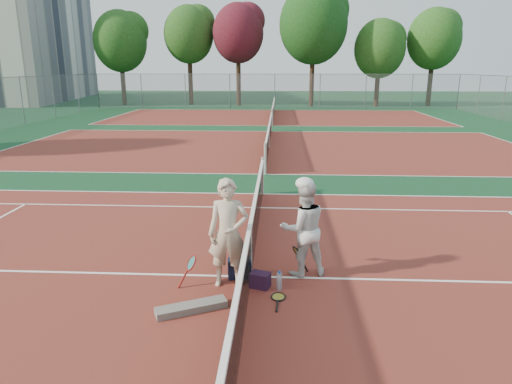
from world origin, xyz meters
TOP-DOWN VIEW (x-y plane):
  - ground at (0.00, 0.00)m, footprint 130.00×130.00m
  - court_main at (0.00, 0.00)m, footprint 23.77×10.97m
  - court_far_a at (0.00, 13.50)m, footprint 23.77×10.97m
  - court_far_b at (0.00, 27.00)m, footprint 23.77×10.97m
  - net_main at (0.00, 0.00)m, footprint 0.10×10.98m
  - net_far_a at (0.00, 13.50)m, footprint 0.10×10.98m
  - net_far_b at (0.00, 27.00)m, footprint 0.10×10.98m
  - fence_back at (0.00, 34.00)m, footprint 32.00×0.06m
  - apartment_block at (-28.00, 44.00)m, footprint 12.96×23.18m
  - player_a at (-0.35, -0.30)m, footprint 0.69×0.47m
  - player_b at (0.92, 0.19)m, footprint 0.98×0.85m
  - racket_red at (-0.98, -0.37)m, footprint 0.43×0.40m
  - racket_black_held at (0.83, 0.15)m, footprint 0.41×0.39m
  - racket_spare at (0.50, -0.74)m, footprint 0.30×0.61m
  - sports_bag_navy at (-0.20, -0.00)m, footprint 0.44×0.33m
  - sports_bag_purple at (0.18, -0.39)m, footprint 0.38×0.32m
  - net_cover_canvas at (-0.83, -1.22)m, footprint 1.10×0.69m
  - water_bottle at (0.51, -0.46)m, footprint 0.09×0.09m
  - tree_back_0 at (-14.84, 37.59)m, footprint 5.02×5.02m
  - tree_back_1 at (-8.29, 38.08)m, footprint 4.71×4.71m
  - tree_back_maroon at (-3.49, 37.25)m, footprint 4.75×4.75m
  - tree_back_3 at (3.43, 36.62)m, footprint 6.18×6.18m
  - tree_back_4 at (9.58, 37.01)m, footprint 4.66×4.66m
  - tree_back_5 at (14.70, 37.88)m, footprint 4.88×4.88m

SIDE VIEW (x-z plane):
  - ground at x=0.00m, z-range 0.00..0.00m
  - court_main at x=0.00m, z-range 0.00..0.01m
  - court_far_a at x=0.00m, z-range 0.00..0.01m
  - court_far_b at x=0.00m, z-range 0.00..0.01m
  - racket_spare at x=0.50m, z-range 0.00..0.03m
  - net_cover_canvas at x=-0.83m, z-range 0.00..0.11m
  - sports_bag_purple at x=0.18m, z-range 0.00..0.26m
  - water_bottle at x=0.51m, z-range 0.00..0.30m
  - sports_bag_navy at x=-0.20m, z-range 0.00..0.32m
  - racket_red at x=-0.98m, z-range 0.00..0.53m
  - racket_black_held at x=0.83m, z-range 0.00..0.54m
  - net_main at x=0.00m, z-range 0.00..1.02m
  - net_far_a at x=0.00m, z-range 0.00..1.02m
  - net_far_b at x=0.00m, z-range 0.00..1.02m
  - player_b at x=0.92m, z-range 0.00..1.72m
  - player_a at x=-0.35m, z-range 0.00..1.86m
  - fence_back at x=0.00m, z-range 0.00..3.00m
  - tree_back_4 at x=9.58m, z-range 1.25..9.16m
  - tree_back_0 at x=-14.84m, z-range 1.52..10.36m
  - tree_back_5 at x=14.70m, z-range 1.63..10.54m
  - tree_back_1 at x=-8.29m, z-range 1.91..11.20m
  - tree_back_maroon at x=-3.49m, z-range 1.92..11.27m
  - tree_back_3 at x=3.43m, z-range 1.87..12.75m
  - apartment_block at x=-28.00m, z-range 0.00..15.00m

